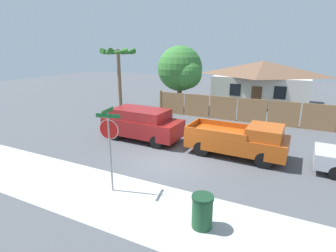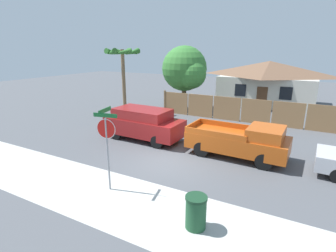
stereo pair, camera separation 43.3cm
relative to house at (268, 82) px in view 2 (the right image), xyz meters
The scene contains 10 objects.
ground_plane 17.31m from the house, 96.57° to the right, with size 80.00×80.00×0.00m, color #4C4F54.
sidewalk_strip 20.87m from the house, 95.43° to the right, with size 36.00×3.20×0.01m.
wooden_fence 8.15m from the house, 94.35° to the right, with size 12.89×0.12×1.87m.
house is the anchor object (origin of this frame).
oak_tree 8.76m from the house, 132.71° to the right, with size 4.02×3.83×5.50m.
palm_tree 14.18m from the house, 133.35° to the right, with size 2.61×2.81×5.27m.
red_suv 15.51m from the house, 107.72° to the right, with size 4.72×2.10×1.86m.
orange_pickup 14.83m from the house, 86.22° to the right, with size 4.90×2.14×1.71m.
stop_sign 20.43m from the house, 97.42° to the right, with size 0.92×0.82×3.18m.
trash_bin 20.88m from the house, 86.92° to the right, with size 0.66×0.66×1.05m.
Camera 2 is at (5.55, -10.04, 5.18)m, focal length 28.00 mm.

